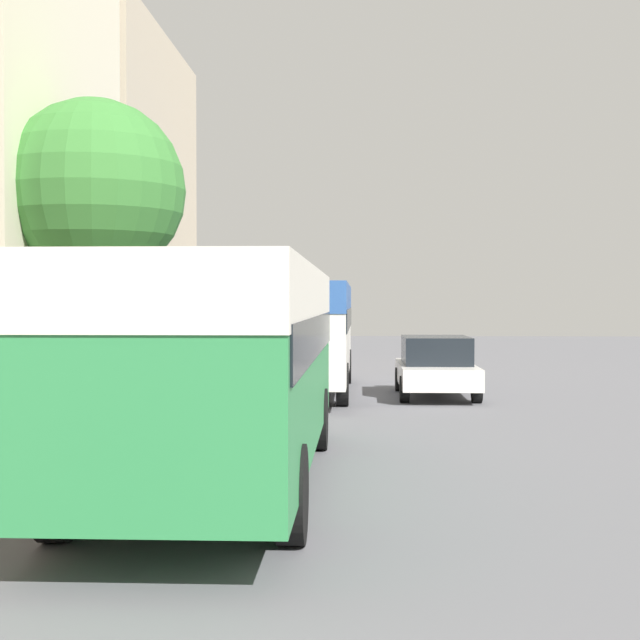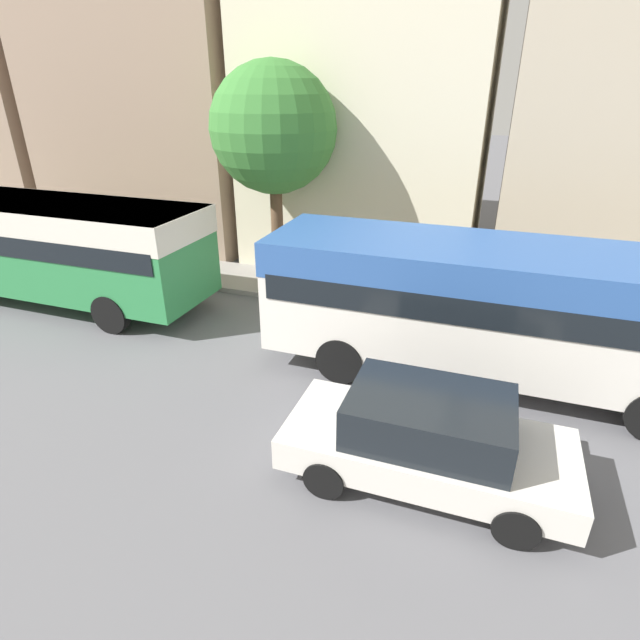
% 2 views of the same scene
% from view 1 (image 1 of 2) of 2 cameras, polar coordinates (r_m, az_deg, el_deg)
% --- Properties ---
extents(building_end_row, '(6.29, 9.94, 10.83)m').
position_cam_1_polar(building_end_row, '(29.76, -15.68, 6.93)').
color(building_end_row, '#BCAD93').
rests_on(building_end_row, ground_plane).
extents(bus_lead, '(2.64, 9.16, 2.85)m').
position_cam_1_polar(bus_lead, '(11.76, -6.49, -1.49)').
color(bus_lead, '#2D8447').
rests_on(bus_lead, ground_plane).
extents(bus_following, '(2.67, 9.28, 2.86)m').
position_cam_1_polar(bus_following, '(23.42, -1.33, -0.14)').
color(bus_following, silver).
rests_on(bus_following, ground_plane).
extents(car_far_curb, '(1.94, 4.37, 1.53)m').
position_cam_1_polar(car_far_curb, '(22.75, 7.42, -2.91)').
color(car_far_curb, silver).
rests_on(car_far_curb, ground_plane).
extents(pedestrian_near_curb, '(0.37, 0.37, 1.75)m').
position_cam_1_polar(pedestrian_near_curb, '(24.45, -7.83, -2.03)').
color(pedestrian_near_curb, '#232838').
rests_on(pedestrian_near_curb, sidewalk).
extents(street_tree, '(3.51, 3.51, 6.18)m').
position_cam_1_polar(street_tree, '(17.90, -14.23, 7.99)').
color(street_tree, brown).
rests_on(street_tree, sidewalk).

